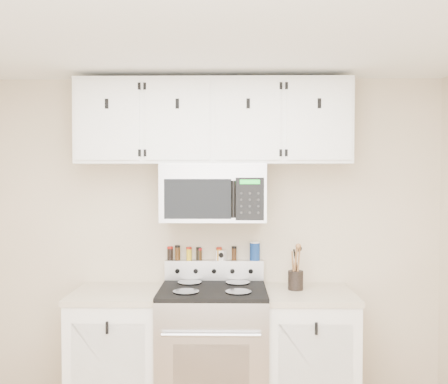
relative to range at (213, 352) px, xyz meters
name	(u,v)px	position (x,y,z in m)	size (l,w,h in m)	color
back_wall	(214,240)	(0.00, 0.32, 0.76)	(3.50, 0.01, 2.50)	#BBAA8C
range	(213,352)	(0.00, 0.00, 0.00)	(0.76, 0.65, 1.10)	#B7B7BA
base_cabinet_left	(118,353)	(-0.69, 0.02, -0.03)	(0.64, 0.62, 0.92)	white
base_cabinet_right	(308,354)	(0.69, 0.02, -0.03)	(0.64, 0.62, 0.92)	white
microwave	(214,192)	(0.00, 0.13, 1.14)	(0.76, 0.44, 0.42)	#9E9EA3
upper_cabinets	(214,122)	(0.00, 0.15, 1.66)	(2.00, 0.35, 0.62)	white
utensil_crock	(296,279)	(0.60, 0.07, 0.51)	(0.11, 0.11, 0.32)	black
kitchen_timer	(221,255)	(0.06, 0.28, 0.65)	(0.07, 0.06, 0.08)	white
salt_canister	(255,251)	(0.31, 0.28, 0.69)	(0.08, 0.08, 0.15)	navy
spice_jar_0	(170,253)	(-0.34, 0.28, 0.67)	(0.05, 0.05, 0.11)	black
spice_jar_1	(178,253)	(-0.28, 0.28, 0.67)	(0.04, 0.04, 0.12)	#432810
spice_jar_2	(189,254)	(-0.19, 0.28, 0.67)	(0.04, 0.04, 0.10)	yellow
spice_jar_3	(199,254)	(-0.12, 0.28, 0.66)	(0.04, 0.04, 0.10)	black
spice_jar_4	(199,254)	(-0.11, 0.28, 0.66)	(0.04, 0.04, 0.09)	#3A240D
spice_jar_5	(219,254)	(0.04, 0.28, 0.66)	(0.04, 0.04, 0.10)	orange
spice_jar_6	(234,253)	(0.15, 0.28, 0.67)	(0.04, 0.04, 0.11)	#3C210E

